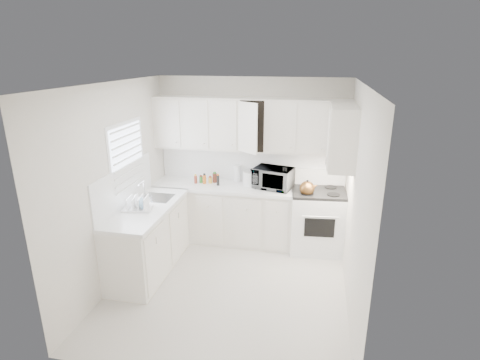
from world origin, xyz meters
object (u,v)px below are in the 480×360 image
(stove, at_px, (318,212))
(dish_rack, at_px, (137,202))
(rice_cooker, at_px, (251,177))
(microwave, at_px, (273,176))
(tea_kettle, at_px, (307,187))
(utensil_crock, at_px, (285,179))

(stove, relative_size, dish_rack, 3.34)
(stove, height_order, dish_rack, stove)
(rice_cooker, height_order, dish_rack, rice_cooker)
(stove, relative_size, microwave, 2.16)
(microwave, bearing_deg, stove, 9.84)
(microwave, distance_m, dish_rack, 2.07)
(tea_kettle, bearing_deg, microwave, 161.86)
(rice_cooker, height_order, utensil_crock, utensil_crock)
(microwave, distance_m, utensil_crock, 0.23)
(utensil_crock, bearing_deg, rice_cooker, 159.13)
(rice_cooker, bearing_deg, microwave, -26.95)
(dish_rack, bearing_deg, utensil_crock, 20.48)
(microwave, bearing_deg, rice_cooker, -177.88)
(stove, relative_size, utensil_crock, 3.20)
(utensil_crock, bearing_deg, dish_rack, -149.25)
(utensil_crock, bearing_deg, microwave, 144.65)
(dish_rack, bearing_deg, tea_kettle, 14.71)
(stove, bearing_deg, dish_rack, -159.01)
(utensil_crock, bearing_deg, tea_kettle, -13.17)
(stove, distance_m, microwave, 0.88)
(stove, xyz_separation_m, dish_rack, (-2.36, -1.18, 0.43))
(rice_cooker, bearing_deg, tea_kettle, -33.09)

